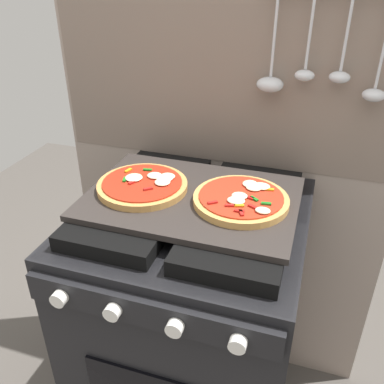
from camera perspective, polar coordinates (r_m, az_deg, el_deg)
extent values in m
cube|color=gray|center=(1.43, 4.13, 1.05)|extent=(1.10, 0.03, 1.55)
cube|color=gray|center=(1.28, 4.57, 15.66)|extent=(1.08, 0.00, 0.56)
cylinder|color=silver|center=(1.20, 11.21, 20.26)|extent=(0.01, 0.01, 0.22)
ellipsoid|color=silver|center=(1.23, 10.60, 14.23)|extent=(0.08, 0.06, 0.04)
cylinder|color=silver|center=(1.19, 15.85, 20.31)|extent=(0.01, 0.01, 0.19)
ellipsoid|color=silver|center=(1.21, 15.11, 15.14)|extent=(0.05, 0.05, 0.03)
cylinder|color=silver|center=(1.19, 20.43, 19.69)|extent=(0.01, 0.01, 0.19)
ellipsoid|color=silver|center=(1.21, 19.50, 14.56)|extent=(0.06, 0.05, 0.03)
ellipsoid|color=silver|center=(1.23, 23.57, 12.04)|extent=(0.06, 0.05, 0.03)
cube|color=black|center=(1.39, 0.00, -18.12)|extent=(0.60, 0.60, 0.86)
cube|color=black|center=(1.11, 0.00, -3.23)|extent=(0.59, 0.59, 0.01)
cube|color=black|center=(1.14, -6.71, -0.94)|extent=(0.24, 0.51, 0.04)
cube|color=black|center=(1.07, 7.18, -3.29)|extent=(0.24, 0.51, 0.04)
cube|color=black|center=(0.92, -6.19, -16.11)|extent=(0.58, 0.02, 0.07)
cylinder|color=silver|center=(0.99, -17.71, -13.74)|extent=(0.04, 0.02, 0.04)
cylinder|color=silver|center=(0.93, -10.83, -15.86)|extent=(0.04, 0.02, 0.04)
cylinder|color=silver|center=(0.89, -2.39, -18.11)|extent=(0.04, 0.02, 0.04)
cylinder|color=silver|center=(0.86, 6.26, -19.98)|extent=(0.04, 0.02, 0.04)
cube|color=#2D2826|center=(1.08, 0.00, -0.83)|extent=(0.54, 0.38, 0.02)
cylinder|color=#C18947|center=(1.11, -6.79, 0.83)|extent=(0.24, 0.24, 0.02)
cylinder|color=#AD2614|center=(1.11, -6.82, 1.33)|extent=(0.21, 0.21, 0.00)
ellipsoid|color=beige|center=(1.12, -5.10, 2.26)|extent=(0.04, 0.04, 0.01)
ellipsoid|color=beige|center=(1.11, -3.74, 1.94)|extent=(0.04, 0.04, 0.01)
ellipsoid|color=beige|center=(1.12, -3.35, 2.17)|extent=(0.04, 0.04, 0.01)
ellipsoid|color=beige|center=(1.12, -7.91, 2.03)|extent=(0.05, 0.05, 0.01)
ellipsoid|color=beige|center=(1.09, -3.97, 1.48)|extent=(0.04, 0.04, 0.01)
cube|color=red|center=(1.10, -8.15, 1.35)|extent=(0.02, 0.03, 0.00)
cube|color=red|center=(1.06, -6.02, 0.47)|extent=(0.02, 0.02, 0.00)
cube|color=red|center=(1.12, -7.42, 1.94)|extent=(0.01, 0.02, 0.00)
cube|color=gold|center=(1.16, -8.70, 2.96)|extent=(0.01, 0.03, 0.00)
cube|color=#19721E|center=(1.16, -6.10, 3.06)|extent=(0.03, 0.01, 0.00)
cube|color=#19721E|center=(1.12, -9.18, 1.73)|extent=(0.01, 0.03, 0.00)
cylinder|color=tan|center=(1.04, 6.63, -1.24)|extent=(0.24, 0.24, 0.02)
cylinder|color=#B72D19|center=(1.04, 6.66, -0.72)|extent=(0.21, 0.21, 0.00)
ellipsoid|color=beige|center=(1.09, 7.95, 1.11)|extent=(0.04, 0.04, 0.01)
ellipsoid|color=beige|center=(1.01, 5.90, -1.08)|extent=(0.03, 0.03, 0.01)
ellipsoid|color=beige|center=(1.07, 8.42, 0.57)|extent=(0.04, 0.03, 0.01)
ellipsoid|color=beige|center=(1.03, 6.78, -0.55)|extent=(0.03, 0.03, 0.01)
ellipsoid|color=beige|center=(1.08, 9.43, 0.80)|extent=(0.05, 0.04, 0.01)
ellipsoid|color=beige|center=(1.01, 6.04, -1.14)|extent=(0.04, 0.04, 0.01)
ellipsoid|color=beige|center=(1.03, 6.51, -0.51)|extent=(0.04, 0.04, 0.01)
ellipsoid|color=beige|center=(0.98, 9.65, -2.50)|extent=(0.04, 0.03, 0.01)
cube|color=gold|center=(1.07, 10.52, 0.36)|extent=(0.02, 0.01, 0.00)
cube|color=red|center=(1.00, 2.83, -1.41)|extent=(0.02, 0.02, 0.00)
cube|color=#19721E|center=(1.01, 10.10, -1.54)|extent=(0.02, 0.01, 0.00)
cube|color=red|center=(0.99, 8.29, -1.96)|extent=(0.03, 0.02, 0.00)
cube|color=red|center=(0.97, 6.75, -2.80)|extent=(0.02, 0.03, 0.00)
cube|color=gold|center=(1.08, 8.47, 0.79)|extent=(0.02, 0.02, 0.00)
cube|color=gold|center=(0.99, 6.45, -1.83)|extent=(0.03, 0.01, 0.00)
cube|color=#19721E|center=(1.03, 8.49, -0.90)|extent=(0.02, 0.02, 0.00)
cube|color=red|center=(0.99, 5.23, -1.81)|extent=(0.03, 0.01, 0.00)
cube|color=red|center=(0.97, 6.48, -2.58)|extent=(0.02, 0.01, 0.00)
cube|color=red|center=(1.03, 7.81, -0.71)|extent=(0.03, 0.02, 0.00)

